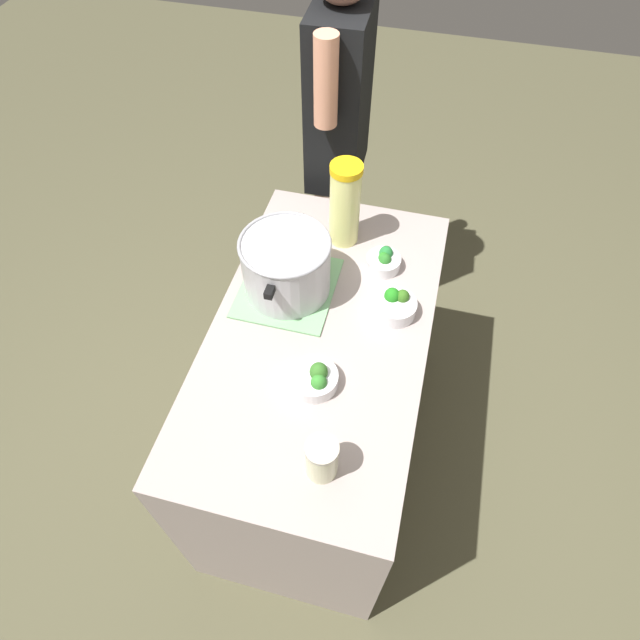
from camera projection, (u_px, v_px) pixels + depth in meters
name	position (u px, v px, depth m)	size (l,w,h in m)	color
ground_plane	(320.00, 447.00, 2.34)	(8.00, 8.00, 0.00)	brown
counter_slab	(320.00, 399.00, 2.00)	(1.21, 0.67, 0.87)	#A2938D
dish_cloth	(288.00, 288.00, 1.75)	(0.33, 0.30, 0.01)	#79B37A
cooking_pot	(286.00, 265.00, 1.66)	(0.35, 0.28, 0.20)	#B7B7BC
lemonade_pitcher	(345.00, 204.00, 1.77)	(0.11, 0.11, 0.31)	#F5F48F
mason_jar	(322.00, 459.00, 1.32)	(0.09, 0.09, 0.14)	beige
broccoli_bowl_front	(384.00, 261.00, 1.79)	(0.12, 0.12, 0.07)	silver
broccoli_bowl_center	(315.00, 378.00, 1.51)	(0.14, 0.14, 0.09)	silver
broccoli_bowl_back	(395.00, 305.00, 1.67)	(0.13, 0.13, 0.08)	silver
person_cook	(338.00, 149.00, 2.14)	(0.50, 0.21, 1.66)	tan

